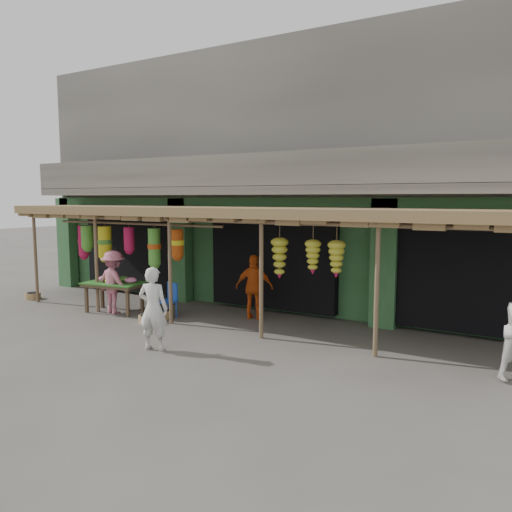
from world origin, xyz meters
The scene contains 11 objects.
ground centered at (0.00, 0.00, 0.00)m, with size 80.00×80.00×0.00m, color #514C47.
building centered at (0.00, 4.87, 3.37)m, with size 16.40×6.80×7.00m.
awning centered at (-0.15, 0.80, 2.58)m, with size 14.00×2.70×2.79m.
flower_table centered at (-3.57, 0.02, 0.75)m, with size 1.68×1.15×0.93m.
blue_chair centered at (-1.98, 0.29, 0.49)m, with size 0.52×0.52×0.87m.
basket_left centered at (-7.00, 0.00, 0.09)m, with size 0.44×0.44×0.18m, color olive.
basket_mid centered at (-2.00, -0.43, 0.10)m, with size 0.50×0.50×0.19m, color #8D5F3F.
basket_right centered at (-2.00, 0.07, 0.10)m, with size 0.46×0.46×0.21m, color brown.
person_front centered at (-0.43, -2.00, 0.83)m, with size 0.61×0.40×1.67m, color silver.
person_vendor centered at (0.00, 1.21, 0.81)m, with size 0.95×0.39×1.61m, color #D85214.
person_shopper centered at (-3.50, -0.10, 0.83)m, with size 1.07×0.61×1.65m, color #C06679.
Camera 1 is at (6.19, -9.31, 3.01)m, focal length 35.00 mm.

